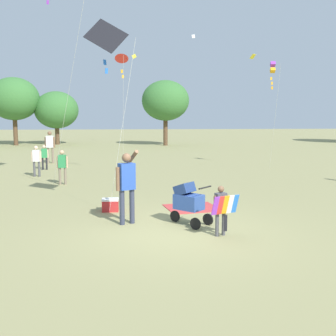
{
  "coord_description": "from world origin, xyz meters",
  "views": [
    {
      "loc": [
        -0.87,
        -9.16,
        2.67
      ],
      "look_at": [
        -0.06,
        1.17,
        1.3
      ],
      "focal_mm": 44.68,
      "sensor_mm": 36.0,
      "label": 1
    }
  ],
  "objects": [
    {
      "name": "stroller",
      "position": [
        0.37,
        0.56,
        0.61
      ],
      "size": [
        0.99,
        0.96,
        1.03
      ],
      "color": "black",
      "rests_on": "ground"
    },
    {
      "name": "child_with_butterfly_kite",
      "position": [
        0.97,
        -0.43,
        0.66
      ],
      "size": [
        0.63,
        0.46,
        1.11
      ],
      "color": "#4C4C51",
      "rests_on": "ground"
    },
    {
      "name": "kite_adult_black",
      "position": [
        -1.58,
        1.94,
        4.52
      ],
      "size": [
        1.35,
        1.37,
        5.12
      ],
      "color": "black",
      "rests_on": "ground"
    },
    {
      "name": "cooler_box",
      "position": [
        -1.57,
        2.1,
        0.18
      ],
      "size": [
        0.45,
        0.33,
        0.35
      ],
      "color": "red",
      "rests_on": "ground"
    },
    {
      "name": "kite_blue_high",
      "position": [
        5.64,
        10.55,
        4.75
      ],
      "size": [
        0.68,
        2.83,
        5.09
      ],
      "color": "purple",
      "rests_on": "ground"
    },
    {
      "name": "person_back_turned",
      "position": [
        -3.61,
        6.58,
        0.77
      ],
      "size": [
        0.42,
        0.19,
        1.3
      ],
      "color": "#7F705B",
      "rests_on": "ground"
    },
    {
      "name": "distant_kites_cluster",
      "position": [
        -0.84,
        22.52,
        9.53
      ],
      "size": [
        26.5,
        8.76,
        5.95
      ],
      "color": "pink"
    },
    {
      "name": "person_kid_running",
      "position": [
        -5.03,
        8.65,
        0.77
      ],
      "size": [
        0.42,
        0.18,
        1.31
      ],
      "color": "#4C4C51",
      "rests_on": "ground"
    },
    {
      "name": "person_couple_left",
      "position": [
        -5.42,
        13.46,
        1.01
      ],
      "size": [
        0.55,
        0.24,
        1.71
      ],
      "color": "#7F705B",
      "rests_on": "ground"
    },
    {
      "name": "picnic_blanket",
      "position": [
        0.7,
        2.3,
        0.01
      ],
      "size": [
        1.63,
        1.49,
        0.02
      ],
      "primitive_type": "cube",
      "rotation": [
        0.0,
        0.0,
        0.19
      ],
      "color": "#CC3D3D",
      "rests_on": "ground"
    },
    {
      "name": "person_sitting_far",
      "position": [
        -5.16,
        10.83,
        0.69
      ],
      "size": [
        0.37,
        0.18,
        1.16
      ],
      "color": "#232328",
      "rests_on": "ground"
    },
    {
      "name": "person_adult_flyer",
      "position": [
        -1.09,
        0.74,
        1.04
      ],
      "size": [
        0.55,
        0.67,
        1.8
      ],
      "color": "#33384C",
      "rests_on": "ground"
    },
    {
      "name": "ground_plane",
      "position": [
        0.0,
        0.0,
        0.0
      ],
      "size": [
        120.0,
        120.0,
        0.0
      ],
      "primitive_type": "plane",
      "color": "#938E5B"
    },
    {
      "name": "treeline_distant",
      "position": [
        -9.57,
        26.58,
        3.79
      ],
      "size": [
        46.25,
        6.7,
        6.36
      ],
      "color": "brown",
      "rests_on": "ground"
    },
    {
      "name": "kite_green_novelty",
      "position": [
        -1.41,
        8.66,
        4.85
      ],
      "size": [
        0.58,
        2.47,
        5.11
      ],
      "color": "red",
      "rests_on": "ground"
    }
  ]
}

